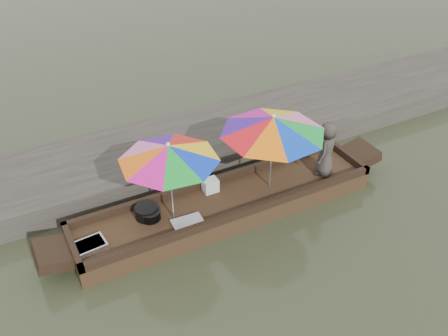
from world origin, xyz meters
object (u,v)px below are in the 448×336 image
tray_scallop (188,223)px  umbrella_stern (272,152)px  cooking_pot (147,212)px  supply_bag (210,185)px  boat_hull (226,207)px  charcoal_grill (150,215)px  tray_crayfish (89,246)px  umbrella_bow (171,182)px  vendor (326,149)px

tray_scallop → umbrella_stern: bearing=9.5°
cooking_pot → supply_bag: bearing=6.5°
boat_hull → charcoal_grill: (-1.44, 0.15, 0.26)m
boat_hull → charcoal_grill: 1.47m
boat_hull → tray_crayfish: size_ratio=10.71×
tray_scallop → supply_bag: (0.78, 0.69, 0.10)m
boat_hull → tray_crayfish: (-2.60, -0.08, 0.22)m
tray_scallop → supply_bag: supply_bag is taller
supply_bag → umbrella_stern: umbrella_stern is taller
cooking_pot → umbrella_bow: size_ratio=0.25×
boat_hull → tray_scallop: size_ratio=10.71×
tray_scallop → supply_bag: 1.04m
tray_crayfish → vendor: vendor is taller
supply_bag → umbrella_bow: size_ratio=0.17×
tray_crayfish → vendor: (4.70, -0.07, 0.53)m
supply_bag → umbrella_bow: 1.18m
vendor → umbrella_bow: umbrella_bow is taller
tray_scallop → cooking_pot: bearing=136.0°
boat_hull → supply_bag: size_ratio=20.72×
tray_scallop → umbrella_stern: (1.86, 0.31, 0.74)m
boat_hull → supply_bag: 0.51m
supply_bag → umbrella_bow: (-0.92, -0.37, 0.65)m
umbrella_bow → boat_hull: bearing=0.0°
cooking_pot → charcoal_grill: bearing=-63.2°
vendor → umbrella_stern: umbrella_stern is taller
supply_bag → umbrella_stern: size_ratio=0.14×
umbrella_bow → supply_bag: bearing=22.2°
boat_hull → cooking_pot: (-1.48, 0.22, 0.28)m
vendor → supply_bag: bearing=-52.8°
tray_crayfish → umbrella_bow: size_ratio=0.32×
boat_hull → charcoal_grill: charcoal_grill is taller
supply_bag → cooking_pot: bearing=-173.5°
boat_hull → umbrella_stern: (0.94, 0.00, 0.95)m
umbrella_bow → charcoal_grill: bearing=158.0°
boat_hull → cooking_pot: bearing=171.4°
cooking_pot → umbrella_stern: umbrella_stern is taller
charcoal_grill → vendor: vendor is taller
cooking_pot → umbrella_stern: bearing=-5.3°
vendor → umbrella_bow: (-3.17, 0.15, 0.20)m
tray_crayfish → umbrella_stern: 3.61m
cooking_pot → vendor: (3.58, -0.37, 0.47)m
cooking_pot → umbrella_stern: size_ratio=0.21×
cooking_pot → tray_crayfish: cooking_pot is taller
umbrella_stern → charcoal_grill: bearing=176.4°
tray_scallop → umbrella_bow: size_ratio=0.32×
supply_bag → umbrella_stern: 1.32m
tray_crayfish → charcoal_grill: 1.18m
tray_crayfish → boat_hull: bearing=1.8°
vendor → umbrella_bow: bearing=-42.4°
tray_crayfish → vendor: size_ratio=0.47×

